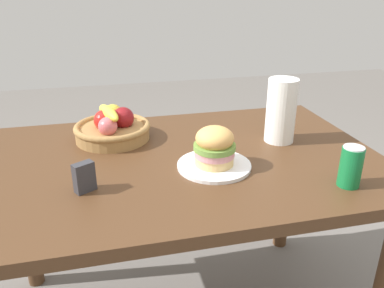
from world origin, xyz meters
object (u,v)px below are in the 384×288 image
(soda_can, at_px, (351,167))
(napkin_holder, at_px, (84,177))
(plate, at_px, (214,165))
(paper_towel_roll, at_px, (281,111))
(sandwich, at_px, (215,146))
(fruit_basket, at_px, (112,127))

(soda_can, xyz_separation_m, napkin_holder, (-0.77, 0.15, -0.02))
(plate, distance_m, paper_towel_roll, 0.36)
(plate, relative_size, sandwich, 1.78)
(soda_can, relative_size, napkin_holder, 1.40)
(napkin_holder, bearing_deg, soda_can, -40.65)
(sandwich, height_order, soda_can, sandwich)
(napkin_holder, bearing_deg, plate, -21.16)
(paper_towel_roll, bearing_deg, fruit_basket, 164.97)
(soda_can, height_order, fruit_basket, fruit_basket)
(sandwich, bearing_deg, soda_can, -30.48)
(plate, bearing_deg, napkin_holder, -171.48)
(sandwich, relative_size, napkin_holder, 1.52)
(soda_can, bearing_deg, paper_towel_roll, 98.15)
(soda_can, xyz_separation_m, fruit_basket, (-0.67, 0.54, -0.02))
(fruit_basket, relative_size, paper_towel_roll, 1.21)
(plate, bearing_deg, soda_can, -30.48)
(plate, height_order, sandwich, sandwich)
(fruit_basket, bearing_deg, soda_can, -38.77)
(plate, bearing_deg, paper_towel_roll, 27.91)
(plate, height_order, soda_can, soda_can)
(fruit_basket, xyz_separation_m, paper_towel_roll, (0.61, -0.16, 0.07))
(soda_can, bearing_deg, napkin_holder, 169.02)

